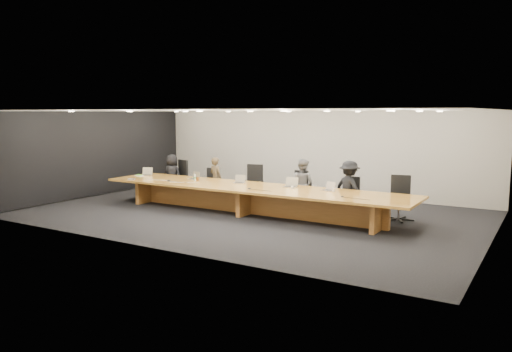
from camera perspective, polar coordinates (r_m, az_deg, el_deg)
The scene contains 29 objects.
ground at distance 13.64m, azimuth -0.65°, elevation -4.31°, with size 12.00×12.00×0.00m, color black.
back_wall at distance 16.95m, azimuth 6.49°, elevation 2.69°, with size 12.00×0.02×2.80m, color beige.
left_wall_panel at distance 17.31m, azimuth -17.63°, elevation 2.40°, with size 0.08×7.84×2.74m, color black.
conference_table at distance 13.55m, azimuth -0.66°, elevation -2.15°, with size 9.00×1.80×0.75m.
chair_far_left at distance 16.64m, azimuth -9.01°, elevation -0.19°, with size 0.61×0.61×1.20m, color black, non-canonical shape.
chair_left at distance 15.94m, azimuth -5.16°, elevation -0.84°, with size 0.51×0.51×1.00m, color black, non-canonical shape.
chair_mid_left at distance 15.02m, azimuth -0.46°, elevation -0.91°, with size 0.61×0.61×1.20m, color black, non-canonical shape.
chair_mid_right at distance 14.31m, azimuth 4.67°, elevation -1.55°, with size 0.56×0.56×1.10m, color black, non-canonical shape.
chair_right at distance 13.70m, azimuth 10.55°, elevation -2.18°, with size 0.53×0.53×1.04m, color black, non-canonical shape.
chair_far_right at distance 13.12m, azimuth 16.07°, elevation -2.44°, with size 0.60×0.60×1.18m, color black, non-canonical shape.
person_a at distance 16.66m, azimuth -9.58°, elevation 0.10°, with size 0.67×0.44×1.38m, color black.
person_b at distance 15.56m, azimuth -4.61°, elevation -0.33°, with size 0.50×0.33×1.37m, color #3B3020.
person_c at distance 14.07m, azimuth 5.33°, elevation -0.99°, with size 0.71×0.55×1.45m, color #5A5A5D.
person_d at distance 13.49m, azimuth 10.60°, elevation -1.39°, with size 0.95×0.55×1.47m, color black.
laptop_a at distance 16.24m, azimuth -12.44°, elevation 0.52°, with size 0.33×0.24×0.26m, color #C6B597, non-canonical shape.
laptop_b at distance 15.02m, azimuth -7.17°, elevation 0.06°, with size 0.30×0.22×0.23m, color #C0B493, non-canonical shape.
laptop_c at distance 14.11m, azimuth -1.93°, elevation -0.35°, with size 0.30×0.22×0.24m, color tan, non-canonical shape.
laptop_d at distance 13.36m, azimuth 3.91°, elevation -0.71°, with size 0.35×0.25×0.27m, color #B7AB8C, non-canonical shape.
laptop_e at distance 12.86m, azimuth 8.19°, elevation -1.16°, with size 0.30×0.22×0.24m, color #BBA78F, non-canonical shape.
water_bottle at distance 14.65m, azimuth -7.01°, elevation -0.20°, with size 0.06×0.06×0.19m, color #B3C4BE.
amber_mug at distance 14.76m, azimuth -6.70°, elevation -0.32°, with size 0.08×0.08×0.10m, color brown.
paper_cup_near at distance 13.07m, azimuth 4.16°, elevation -1.32°, with size 0.07×0.07×0.08m, color white.
paper_cup_far at distance 12.73m, azimuth 8.86°, elevation -1.58°, with size 0.08×0.08×0.10m, color silver.
notepad at distance 16.17m, azimuth -13.21°, elevation 0.04°, with size 0.26×0.21×0.02m, color silver.
lime_gadget at distance 16.16m, azimuth -13.23°, elevation 0.12°, with size 0.18×0.10×0.03m, color #53B02E.
av_box at distance 15.34m, azimuth -14.03°, elevation -0.34°, with size 0.19×0.15×0.03m, color #A6A7AB.
mic_left at distance 14.79m, azimuth -9.94°, elevation -0.51°, with size 0.12×0.12×0.03m, color black.
mic_center at distance 13.07m, azimuth -0.78°, elevation -1.42°, with size 0.11×0.11×0.03m, color black.
mic_right at distance 11.99m, azimuth 9.87°, elevation -2.32°, with size 0.11×0.11×0.03m, color black.
Camera 1 is at (7.05, -11.36, 2.74)m, focal length 35.00 mm.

